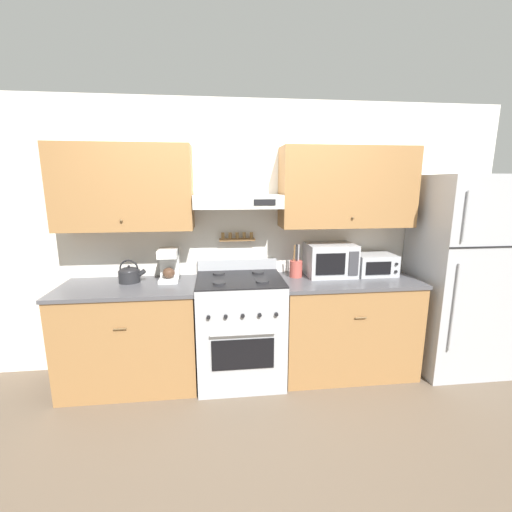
{
  "coord_description": "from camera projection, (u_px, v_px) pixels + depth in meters",
  "views": [
    {
      "loc": [
        -0.19,
        -2.63,
        1.8
      ],
      "look_at": [
        0.14,
        0.27,
        1.18
      ],
      "focal_mm": 24.0,
      "sensor_mm": 36.0,
      "label": 1
    }
  ],
  "objects": [
    {
      "name": "coffee_maker",
      "position": [
        169.0,
        264.0,
        3.12
      ],
      "size": [
        0.17,
        0.23,
        0.29
      ],
      "color": "white",
      "rests_on": "counter_left"
    },
    {
      "name": "tea_kettle",
      "position": [
        130.0,
        274.0,
        3.07
      ],
      "size": [
        0.24,
        0.19,
        0.21
      ],
      "color": "#232326",
      "rests_on": "counter_left"
    },
    {
      "name": "microwave",
      "position": [
        330.0,
        260.0,
        3.28
      ],
      "size": [
        0.45,
        0.36,
        0.31
      ],
      "color": "#ADAFB5",
      "rests_on": "counter_right"
    },
    {
      "name": "wall_back",
      "position": [
        239.0,
        221.0,
        3.24
      ],
      "size": [
        5.2,
        0.46,
        2.55
      ],
      "color": "silver",
      "rests_on": "ground_plane"
    },
    {
      "name": "counter_right",
      "position": [
        345.0,
        325.0,
        3.29
      ],
      "size": [
        1.26,
        0.66,
        0.93
      ],
      "color": "olive",
      "rests_on": "ground_plane"
    },
    {
      "name": "toaster_oven",
      "position": [
        374.0,
        264.0,
        3.32
      ],
      "size": [
        0.37,
        0.31,
        0.2
      ],
      "color": "#ADAFB5",
      "rests_on": "counter_right"
    },
    {
      "name": "utensil_crock",
      "position": [
        296.0,
        268.0,
        3.24
      ],
      "size": [
        0.12,
        0.12,
        0.31
      ],
      "color": "#B24C42",
      "rests_on": "counter_right"
    },
    {
      "name": "counter_left",
      "position": [
        131.0,
        335.0,
        3.06
      ],
      "size": [
        1.18,
        0.66,
        0.93
      ],
      "color": "olive",
      "rests_on": "ground_plane"
    },
    {
      "name": "refrigerator",
      "position": [
        461.0,
        275.0,
        3.28
      ],
      "size": [
        0.82,
        0.72,
        1.87
      ],
      "color": "#ADAFB5",
      "rests_on": "ground_plane"
    },
    {
      "name": "stove_range",
      "position": [
        240.0,
        328.0,
        3.15
      ],
      "size": [
        0.77,
        0.69,
        1.07
      ],
      "color": "#ADAFB5",
      "rests_on": "ground_plane"
    },
    {
      "name": "ground_plane",
      "position": [
        243.0,
        396.0,
        2.95
      ],
      "size": [
        16.0,
        16.0,
        0.0
      ],
      "primitive_type": "plane",
      "color": "brown"
    }
  ]
}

